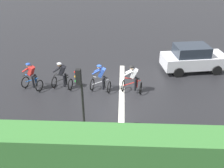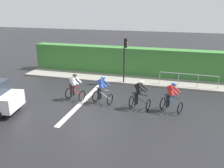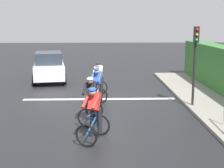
{
  "view_description": "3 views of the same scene",
  "coord_description": "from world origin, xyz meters",
  "px_view_note": "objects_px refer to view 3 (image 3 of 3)",
  "views": [
    {
      "loc": [
        -12.4,
        -0.25,
        7.59
      ],
      "look_at": [
        -0.9,
        0.23,
        1.03
      ],
      "focal_mm": 40.48,
      "sensor_mm": 36.0,
      "label": 1
    },
    {
      "loc": [
        12.49,
        5.04,
        5.63
      ],
      "look_at": [
        0.02,
        1.51,
        1.24
      ],
      "focal_mm": 37.94,
      "sensor_mm": 36.0,
      "label": 2
    },
    {
      "loc": [
        -0.15,
        14.0,
        3.54
      ],
      "look_at": [
        -0.53,
        1.81,
        1.13
      ],
      "focal_mm": 50.94,
      "sensor_mm": 36.0,
      "label": 3
    }
  ],
  "objects_px": {
    "cyclist_fourth": "(99,80)",
    "traffic_light_near_crossing": "(195,55)",
    "cyclist_second": "(91,101)",
    "car_white": "(49,67)",
    "cyclist_lead": "(94,115)",
    "cyclist_mid": "(97,88)"
  },
  "relations": [
    {
      "from": "cyclist_fourth",
      "to": "traffic_light_near_crossing",
      "type": "relative_size",
      "value": 0.5
    },
    {
      "from": "cyclist_second",
      "to": "traffic_light_near_crossing",
      "type": "bearing_deg",
      "value": -156.62
    },
    {
      "from": "car_white",
      "to": "traffic_light_near_crossing",
      "type": "xyz_separation_m",
      "value": [
        -6.92,
        6.28,
        1.35
      ]
    },
    {
      "from": "cyclist_fourth",
      "to": "cyclist_lead",
      "type": "bearing_deg",
      "value": 89.11
    },
    {
      "from": "traffic_light_near_crossing",
      "to": "cyclist_mid",
      "type": "bearing_deg",
      "value": -6.7
    },
    {
      "from": "cyclist_fourth",
      "to": "cyclist_mid",
      "type": "bearing_deg",
      "value": 88.65
    },
    {
      "from": "car_white",
      "to": "traffic_light_near_crossing",
      "type": "height_order",
      "value": "traffic_light_near_crossing"
    },
    {
      "from": "cyclist_mid",
      "to": "cyclist_fourth",
      "type": "relative_size",
      "value": 1.0
    },
    {
      "from": "cyclist_second",
      "to": "car_white",
      "type": "bearing_deg",
      "value": -71.06
    },
    {
      "from": "cyclist_second",
      "to": "car_white",
      "type": "height_order",
      "value": "car_white"
    },
    {
      "from": "cyclist_lead",
      "to": "car_white",
      "type": "height_order",
      "value": "car_white"
    },
    {
      "from": "cyclist_lead",
      "to": "traffic_light_near_crossing",
      "type": "xyz_separation_m",
      "value": [
        -4.01,
        -3.52,
        1.43
      ]
    },
    {
      "from": "cyclist_lead",
      "to": "cyclist_fourth",
      "type": "relative_size",
      "value": 1.0
    },
    {
      "from": "cyclist_fourth",
      "to": "car_white",
      "type": "relative_size",
      "value": 0.38
    },
    {
      "from": "cyclist_lead",
      "to": "cyclist_mid",
      "type": "xyz_separation_m",
      "value": [
        -0.05,
        -3.99,
        0.0
      ]
    },
    {
      "from": "cyclist_mid",
      "to": "cyclist_fourth",
      "type": "height_order",
      "value": "same"
    },
    {
      "from": "cyclist_lead",
      "to": "cyclist_fourth",
      "type": "bearing_deg",
      "value": -90.89
    },
    {
      "from": "cyclist_lead",
      "to": "cyclist_fourth",
      "type": "distance_m",
      "value": 5.78
    },
    {
      "from": "cyclist_mid",
      "to": "traffic_light_near_crossing",
      "type": "height_order",
      "value": "traffic_light_near_crossing"
    },
    {
      "from": "cyclist_fourth",
      "to": "car_white",
      "type": "distance_m",
      "value": 5.03
    },
    {
      "from": "car_white",
      "to": "traffic_light_near_crossing",
      "type": "bearing_deg",
      "value": 137.77
    },
    {
      "from": "car_white",
      "to": "cyclist_lead",
      "type": "bearing_deg",
      "value": 106.57
    }
  ]
}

